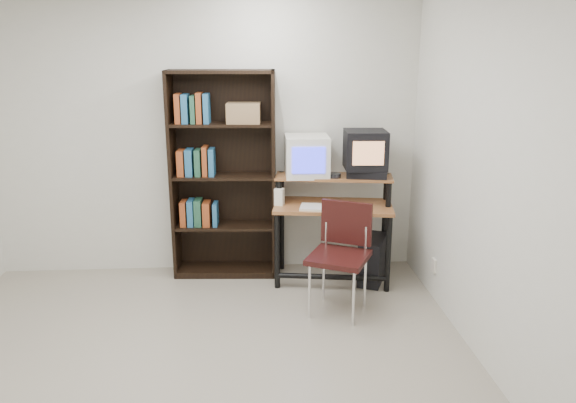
{
  "coord_description": "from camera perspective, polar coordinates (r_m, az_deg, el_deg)",
  "views": [
    {
      "loc": [
        0.42,
        -3.28,
        2.14
      ],
      "look_at": [
        0.72,
        1.1,
        0.91
      ],
      "focal_mm": 35.0,
      "sensor_mm": 36.0,
      "label": 1
    }
  ],
  "objects": [
    {
      "name": "wall_outlet",
      "position": [
        5.05,
        14.58,
        -6.3
      ],
      "size": [
        0.02,
        0.08,
        0.12
      ],
      "primitive_type": "cube",
      "color": "beige",
      "rests_on": "right_wall"
    },
    {
      "name": "pc_tower",
      "position": [
        5.33,
        8.58,
        -5.83
      ],
      "size": [
        0.36,
        0.49,
        0.42
      ],
      "primitive_type": "cube",
      "rotation": [
        0.0,
        0.0,
        -0.39
      ],
      "color": "black",
      "rests_on": "floor"
    },
    {
      "name": "school_chair",
      "position": [
        4.62,
        5.46,
        -4.49
      ],
      "size": [
        0.6,
        0.6,
        0.9
      ],
      "rotation": [
        0.0,
        0.0,
        -0.45
      ],
      "color": "black",
      "rests_on": "floor"
    },
    {
      "name": "bookshelf",
      "position": [
        5.28,
        -6.59,
        2.86
      ],
      "size": [
        0.98,
        0.38,
        1.93
      ],
      "rotation": [
        0.0,
        0.0,
        -0.06
      ],
      "color": "black",
      "rests_on": "floor"
    },
    {
      "name": "vcr",
      "position": [
        5.17,
        8.0,
        2.83
      ],
      "size": [
        0.41,
        0.33,
        0.08
      ],
      "primitive_type": "cube",
      "rotation": [
        0.0,
        0.0,
        -0.21
      ],
      "color": "black",
      "rests_on": "computer_desk"
    },
    {
      "name": "mousepad",
      "position": [
        5.09,
        7.79,
        -0.72
      ],
      "size": [
        0.22,
        0.18,
        0.01
      ],
      "primitive_type": "cube",
      "rotation": [
        0.0,
        0.0,
        0.02
      ],
      "color": "black",
      "rests_on": "computer_desk"
    },
    {
      "name": "crt_monitor",
      "position": [
        5.17,
        1.92,
        4.63
      ],
      "size": [
        0.4,
        0.41,
        0.37
      ],
      "rotation": [
        0.0,
        0.0,
        -0.01
      ],
      "color": "silver",
      "rests_on": "computer_desk"
    },
    {
      "name": "back_wall",
      "position": [
        5.37,
        -8.37,
        6.43
      ],
      "size": [
        4.0,
        0.01,
        2.6
      ],
      "primitive_type": "cube",
      "color": "silver",
      "rests_on": "floor"
    },
    {
      "name": "mouse",
      "position": [
        5.1,
        7.89,
        -0.47
      ],
      "size": [
        0.11,
        0.07,
        0.03
      ],
      "primitive_type": "cube",
      "rotation": [
        0.0,
        0.0,
        0.1
      ],
      "color": "white",
      "rests_on": "mousepad"
    },
    {
      "name": "desk_speaker",
      "position": [
        5.1,
        -0.89,
        0.41
      ],
      "size": [
        0.1,
        0.1,
        0.17
      ],
      "primitive_type": "cube",
      "rotation": [
        0.0,
        0.0,
        -0.33
      ],
      "color": "silver",
      "rests_on": "computer_desk"
    },
    {
      "name": "computer_desk",
      "position": [
        5.17,
        4.6,
        -0.94
      ],
      "size": [
        1.14,
        0.68,
        0.98
      ],
      "rotation": [
        0.0,
        0.0,
        -0.15
      ],
      "color": "#965C31",
      "rests_on": "floor"
    },
    {
      "name": "floor",
      "position": [
        3.95,
        -9.82,
        -17.59
      ],
      "size": [
        4.0,
        4.0,
        0.01
      ],
      "primitive_type": "cube",
      "color": "#A39A87",
      "rests_on": "ground"
    },
    {
      "name": "front_wall",
      "position": [
        1.59,
        -19.45,
        -17.27
      ],
      "size": [
        4.0,
        0.01,
        2.6
      ],
      "primitive_type": "cube",
      "color": "silver",
      "rests_on": "floor"
    },
    {
      "name": "crt_tv",
      "position": [
        5.16,
        7.86,
        5.24
      ],
      "size": [
        0.39,
        0.39,
        0.35
      ],
      "rotation": [
        0.0,
        0.0,
        -0.05
      ],
      "color": "black",
      "rests_on": "vcr"
    },
    {
      "name": "right_wall",
      "position": [
        3.74,
        21.23,
        1.54
      ],
      "size": [
        0.01,
        4.0,
        2.6
      ],
      "primitive_type": "cube",
      "color": "silver",
      "rests_on": "floor"
    },
    {
      "name": "cd_spindle",
      "position": [
        5.11,
        4.72,
        2.58
      ],
      "size": [
        0.13,
        0.13,
        0.05
      ],
      "primitive_type": "cylinder",
      "rotation": [
        0.0,
        0.0,
        0.11
      ],
      "color": "#26262B",
      "rests_on": "computer_desk"
    },
    {
      "name": "keyboard",
      "position": [
        5.0,
        3.96,
        -0.71
      ],
      "size": [
        0.5,
        0.3,
        0.03
      ],
      "primitive_type": "cube",
      "rotation": [
        0.0,
        0.0,
        -0.21
      ],
      "color": "silver",
      "rests_on": "computer_desk"
    }
  ]
}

